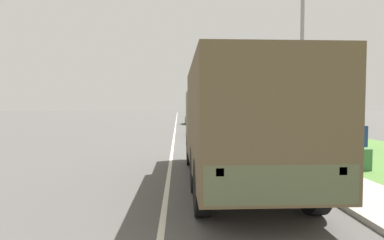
% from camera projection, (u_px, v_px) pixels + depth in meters
% --- Properties ---
extents(ground_plane, '(180.00, 180.00, 0.00)m').
position_uv_depth(ground_plane, '(176.00, 122.00, 38.76)').
color(ground_plane, '#565451').
extents(lane_centre_stripe, '(0.12, 120.00, 0.00)m').
position_uv_depth(lane_centre_stripe, '(176.00, 122.00, 38.76)').
color(lane_centre_stripe, silver).
rests_on(lane_centre_stripe, ground).
extents(sidewalk_right, '(1.80, 120.00, 0.12)m').
position_uv_depth(sidewalk_right, '(211.00, 122.00, 38.96)').
color(sidewalk_right, '#ADAAA3').
rests_on(sidewalk_right, ground).
extents(grass_strip_right, '(7.00, 120.00, 0.02)m').
position_uv_depth(grass_strip_right, '(244.00, 122.00, 39.17)').
color(grass_strip_right, '#56843D').
rests_on(grass_strip_right, ground).
extents(military_truck, '(2.46, 7.47, 3.06)m').
position_uv_depth(military_truck, '(236.00, 121.00, 7.94)').
color(military_truck, '#545B3D').
rests_on(military_truck, ground).
extents(car_nearest_ahead, '(1.72, 4.64, 1.37)m').
position_uv_depth(car_nearest_ahead, '(204.00, 126.00, 21.66)').
color(car_nearest_ahead, silver).
rests_on(car_nearest_ahead, ground).
extents(car_second_ahead, '(1.80, 4.02, 1.55)m').
position_uv_depth(car_second_ahead, '(193.00, 118.00, 34.85)').
color(car_second_ahead, '#336B3D').
rests_on(car_second_ahead, ground).
extents(pickup_truck, '(2.02, 5.40, 1.94)m').
position_uv_depth(pickup_truck, '(315.00, 128.00, 16.41)').
color(pickup_truck, navy).
rests_on(pickup_truck, grass_strip_right).
extents(lamp_post, '(1.69, 0.24, 7.23)m').
position_uv_depth(lamp_post, '(297.00, 42.00, 10.75)').
color(lamp_post, gray).
rests_on(lamp_post, sidewalk_right).
extents(utility_box, '(0.55, 0.45, 0.70)m').
position_uv_depth(utility_box, '(360.00, 159.00, 9.74)').
color(utility_box, '#3D7042').
rests_on(utility_box, grass_strip_right).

